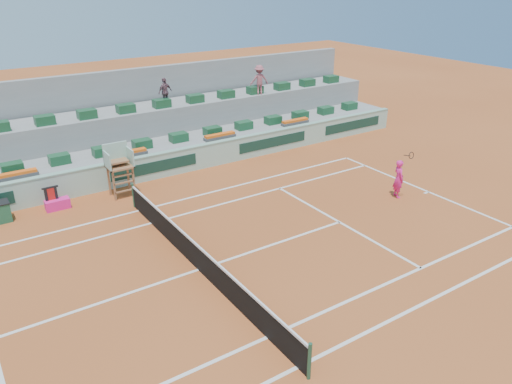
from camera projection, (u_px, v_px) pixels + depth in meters
ground at (198, 270)px, 16.96m from camera, size 90.00×90.00×0.00m
seating_tier_lower at (99, 162)px, 24.88m from camera, size 36.00×4.00×1.20m
seating_tier_upper at (88, 140)px, 25.82m from camera, size 36.00×2.40×2.60m
stadium_back_wall at (76, 116)px, 26.68m from camera, size 36.00×0.40×4.40m
player_bag at (58, 204)px, 21.23m from camera, size 1.00×0.44×0.44m
spectator_mid at (165, 92)px, 26.87m from camera, size 0.95×0.60×1.51m
spectator_right at (259, 80)px, 29.39m from camera, size 1.23×0.90×1.71m
court_lines at (198, 270)px, 16.96m from camera, size 23.89×11.09×0.01m
tennis_net at (198, 256)px, 16.75m from camera, size 0.10×11.97×1.10m
advertising_hoarding at (114, 175)px, 23.20m from camera, size 36.00×0.34×1.26m
umpire_chair at (119, 163)px, 22.06m from camera, size 1.10×0.90×2.40m
seat_row_lower at (102, 151)px, 23.86m from camera, size 32.90×0.60×0.44m
seat_row_upper at (87, 114)px, 24.75m from camera, size 32.90×0.60×0.44m
flower_planters at (75, 164)px, 22.53m from camera, size 26.80×0.36×0.28m
drink_cooler_a at (0, 212)px, 20.09m from camera, size 0.79×0.68×0.84m
towel_rack at (51, 196)px, 21.06m from camera, size 0.66×0.11×1.03m
tennis_player at (399, 179)px, 22.13m from camera, size 0.61×0.93×2.28m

